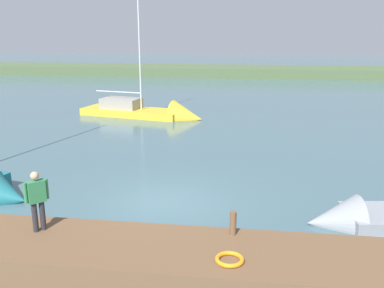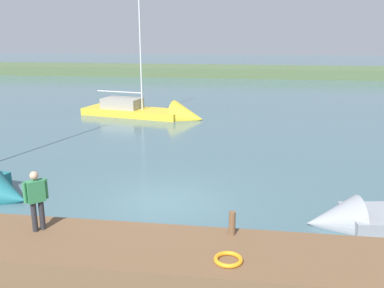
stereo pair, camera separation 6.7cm
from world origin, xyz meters
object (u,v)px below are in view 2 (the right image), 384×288
Objects in this scene: mooring_post_far at (232,223)px; life_ring_buoy at (228,259)px; sailboat_mid_channel at (154,114)px; person_on_dock at (36,197)px.

life_ring_buoy is at bearing 89.25° from mooring_post_far.
sailboat_mid_channel is at bearing -71.08° from mooring_post_far.
person_on_dock is (4.96, -0.86, 0.87)m from life_ring_buoy.
mooring_post_far is 5.03m from person_on_dock.
person_on_dock reaches higher than mooring_post_far.
sailboat_mid_channel is (6.29, -18.37, -0.89)m from mooring_post_far.
life_ring_buoy is (0.02, 1.32, -0.26)m from mooring_post_far.
person_on_dock is (4.97, 0.45, 0.61)m from mooring_post_far.
sailboat_mid_channel is at bearing -72.31° from life_ring_buoy.
sailboat_mid_channel is 6.37× the size of person_on_dock.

